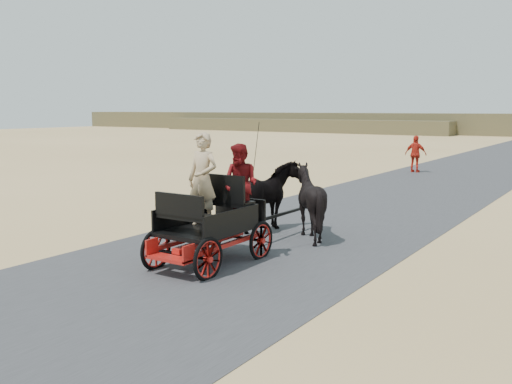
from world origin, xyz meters
The scene contains 9 objects.
ground centered at (0.00, 0.00, 0.00)m, with size 140.00×140.00×0.00m, color tan.
road centered at (0.00, 0.00, 0.01)m, with size 6.00×140.00×0.01m, color #38383A.
ridge_near centered at (-30.00, 58.00, 0.80)m, with size 40.00×4.00×1.60m, color brown.
carriage centered at (-0.05, 2.07, 0.36)m, with size 1.30×2.40×0.72m, color black, non-canonical shape.
horse_left centered at (-0.60, 5.07, 0.85)m, with size 0.91×2.01×1.70m, color black.
horse_right centered at (0.50, 5.07, 0.85)m, with size 1.37×1.54×1.70m, color black.
driver_man centered at (-0.25, 2.12, 1.62)m, with size 0.66×0.43×1.80m, color tan.
passenger_woman centered at (0.25, 2.67, 1.51)m, with size 0.77×0.60×1.58m, color #660C0F.
pedestrian centered at (-1.85, 19.89, 0.86)m, with size 1.01×0.42×1.73m, color red.
Camera 1 is at (6.61, -6.38, 2.97)m, focal length 40.00 mm.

